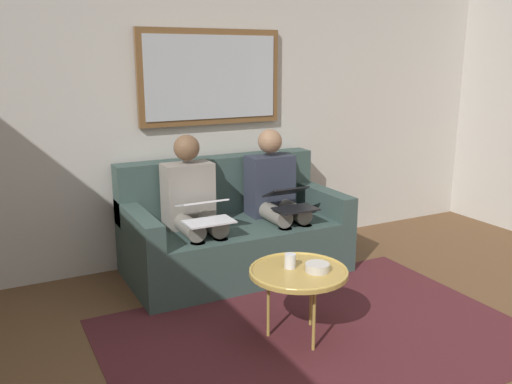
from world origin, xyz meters
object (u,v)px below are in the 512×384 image
coffee_table (298,272)px  person_left (276,195)px  cup (290,261)px  bowl (317,267)px  couch (233,233)px  person_right (193,205)px  framed_mirror (211,77)px  laptop_white (205,211)px  laptop_black (290,199)px

coffee_table → person_left: person_left is taller
cup → person_left: size_ratio=0.08×
cup → bowl: size_ratio=0.61×
couch → person_right: bearing=10.6°
person_right → framed_mirror: bearing=-128.5°
couch → framed_mirror: framed_mirror is taller
bowl → laptop_white: laptop_white is taller
coffee_table → bowl: bearing=144.6°
laptop_white → coffee_table: bearing=104.9°
coffee_table → laptop_black: laptop_black is taller
laptop_black → laptop_white: bearing=0.9°
laptop_white → laptop_black: bearing=-179.1°
person_right → laptop_white: 0.25m
cup → bowl: cup is taller
laptop_white → person_left: bearing=-161.4°
bowl → person_left: size_ratio=0.13×
framed_mirror → person_right: (0.36, 0.46, -0.94)m
framed_mirror → cup: 1.88m
couch → laptop_black: size_ratio=4.77×
couch → laptop_white: bearing=40.7°
person_left → laptop_white: person_left is taller
coffee_table → couch: bearing=-95.8°
couch → bowl: bearing=88.6°
bowl → laptop_white: size_ratio=0.42×
coffee_table → bowl: 0.12m
person_left → person_right: size_ratio=1.00×
cup → person_left: (-0.51, -1.09, 0.12)m
coffee_table → cup: cup is taller
cup → laptop_white: size_ratio=0.26×
person_left → person_right: same height
bowl → person_left: (-0.39, -1.21, 0.14)m
couch → coffee_table: 1.23m
couch → coffee_table: bearing=84.2°
framed_mirror → bowl: 1.99m
cup → laptop_black: laptop_black is taller
cup → couch: bearing=-97.3°
laptop_black → laptop_white: 0.73m
coffee_table → laptop_white: laptop_white is taller
framed_mirror → coffee_table: bearing=85.6°
bowl → cup: bearing=-46.3°
bowl → person_right: size_ratio=0.13×
cup → person_right: bearing=-78.9°
person_left → laptop_white: size_ratio=3.26×
couch → person_left: size_ratio=1.52×
bowl → person_right: bearing=-74.7°
framed_mirror → laptop_black: (-0.36, 0.69, -0.93)m
person_left → couch: bearing=-10.6°
couch → framed_mirror: size_ratio=1.39×
couch → bowl: 1.29m
cup → person_right: (0.21, -1.09, 0.12)m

